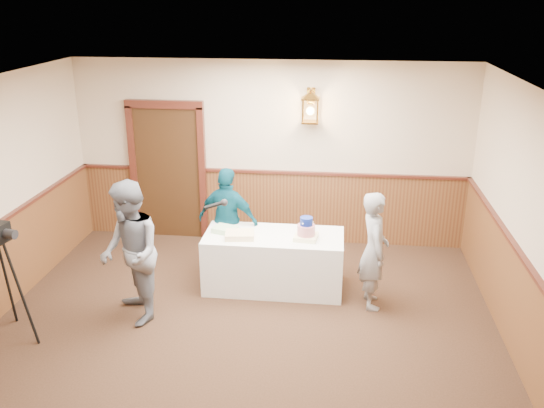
{
  "coord_description": "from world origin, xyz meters",
  "views": [
    {
      "loc": [
        1.01,
        -4.91,
        3.7
      ],
      "look_at": [
        0.24,
        1.7,
        1.25
      ],
      "focal_mm": 38.0,
      "sensor_mm": 36.0,
      "label": 1
    }
  ],
  "objects_px": {
    "display_table": "(274,261)",
    "baker": "(374,250)",
    "interviewer": "(130,253)",
    "assistant_p": "(228,221)",
    "sheet_cake_yellow": "(240,235)",
    "tiered_cake": "(306,230)",
    "sheet_cake_green": "(225,230)",
    "tv_camera_rig": "(2,288)"
  },
  "relations": [
    {
      "from": "display_table",
      "to": "baker",
      "type": "xyz_separation_m",
      "value": [
        1.27,
        -0.32,
        0.37
      ]
    },
    {
      "from": "display_table",
      "to": "interviewer",
      "type": "bearing_deg",
      "value": -147.67
    },
    {
      "from": "interviewer",
      "to": "assistant_p",
      "type": "bearing_deg",
      "value": 116.05
    },
    {
      "from": "baker",
      "to": "sheet_cake_yellow",
      "type": "bearing_deg",
      "value": 75.91
    },
    {
      "from": "baker",
      "to": "assistant_p",
      "type": "distance_m",
      "value": 2.07
    },
    {
      "from": "tiered_cake",
      "to": "sheet_cake_yellow",
      "type": "distance_m",
      "value": 0.85
    },
    {
      "from": "sheet_cake_yellow",
      "to": "interviewer",
      "type": "distance_m",
      "value": 1.42
    },
    {
      "from": "sheet_cake_green",
      "to": "interviewer",
      "type": "relative_size",
      "value": 0.17
    },
    {
      "from": "tiered_cake",
      "to": "assistant_p",
      "type": "relative_size",
      "value": 0.21
    },
    {
      "from": "sheet_cake_yellow",
      "to": "display_table",
      "type": "bearing_deg",
      "value": 17.89
    },
    {
      "from": "sheet_cake_yellow",
      "to": "interviewer",
      "type": "relative_size",
      "value": 0.21
    },
    {
      "from": "baker",
      "to": "tv_camera_rig",
      "type": "xyz_separation_m",
      "value": [
        -4.1,
        -1.25,
        -0.11
      ]
    },
    {
      "from": "assistant_p",
      "to": "tv_camera_rig",
      "type": "relative_size",
      "value": 1.06
    },
    {
      "from": "display_table",
      "to": "baker",
      "type": "distance_m",
      "value": 1.36
    },
    {
      "from": "display_table",
      "to": "tv_camera_rig",
      "type": "distance_m",
      "value": 3.25
    },
    {
      "from": "sheet_cake_green",
      "to": "tv_camera_rig",
      "type": "relative_size",
      "value": 0.21
    },
    {
      "from": "tiered_cake",
      "to": "sheet_cake_yellow",
      "type": "height_order",
      "value": "tiered_cake"
    },
    {
      "from": "sheet_cake_yellow",
      "to": "interviewer",
      "type": "bearing_deg",
      "value": -143.19
    },
    {
      "from": "sheet_cake_yellow",
      "to": "tv_camera_rig",
      "type": "height_order",
      "value": "tv_camera_rig"
    },
    {
      "from": "assistant_p",
      "to": "tv_camera_rig",
      "type": "height_order",
      "value": "assistant_p"
    },
    {
      "from": "interviewer",
      "to": "tv_camera_rig",
      "type": "relative_size",
      "value": 1.21
    },
    {
      "from": "display_table",
      "to": "interviewer",
      "type": "xyz_separation_m",
      "value": [
        -1.56,
        -0.99,
        0.49
      ]
    },
    {
      "from": "tiered_cake",
      "to": "interviewer",
      "type": "height_order",
      "value": "interviewer"
    },
    {
      "from": "sheet_cake_green",
      "to": "interviewer",
      "type": "xyz_separation_m",
      "value": [
        -0.92,
        -1.01,
        0.08
      ]
    },
    {
      "from": "tiered_cake",
      "to": "display_table",
      "type": "bearing_deg",
      "value": 169.65
    },
    {
      "from": "sheet_cake_yellow",
      "to": "sheet_cake_green",
      "type": "distance_m",
      "value": 0.28
    },
    {
      "from": "sheet_cake_green",
      "to": "tv_camera_rig",
      "type": "bearing_deg",
      "value": -143.94
    },
    {
      "from": "display_table",
      "to": "assistant_p",
      "type": "relative_size",
      "value": 1.2
    },
    {
      "from": "baker",
      "to": "assistant_p",
      "type": "height_order",
      "value": "assistant_p"
    },
    {
      "from": "display_table",
      "to": "sheet_cake_green",
      "type": "relative_size",
      "value": 6.16
    },
    {
      "from": "sheet_cake_yellow",
      "to": "assistant_p",
      "type": "bearing_deg",
      "value": 115.07
    },
    {
      "from": "sheet_cake_green",
      "to": "tv_camera_rig",
      "type": "height_order",
      "value": "tv_camera_rig"
    },
    {
      "from": "sheet_cake_green",
      "to": "tiered_cake",
      "type": "bearing_deg",
      "value": -5.42
    },
    {
      "from": "interviewer",
      "to": "tv_camera_rig",
      "type": "bearing_deg",
      "value": -97.03
    },
    {
      "from": "assistant_p",
      "to": "sheet_cake_green",
      "type": "bearing_deg",
      "value": 109.48
    },
    {
      "from": "display_table",
      "to": "sheet_cake_green",
      "type": "bearing_deg",
      "value": 177.86
    },
    {
      "from": "tv_camera_rig",
      "to": "interviewer",
      "type": "bearing_deg",
      "value": 34.37
    },
    {
      "from": "tiered_cake",
      "to": "interviewer",
      "type": "xyz_separation_m",
      "value": [
        -1.98,
        -0.91,
        -0.0
      ]
    },
    {
      "from": "baker",
      "to": "assistant_p",
      "type": "relative_size",
      "value": 0.99
    },
    {
      "from": "baker",
      "to": "assistant_p",
      "type": "bearing_deg",
      "value": 61.66
    },
    {
      "from": "interviewer",
      "to": "tv_camera_rig",
      "type": "distance_m",
      "value": 1.42
    },
    {
      "from": "sheet_cake_green",
      "to": "baker",
      "type": "distance_m",
      "value": 1.94
    }
  ]
}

